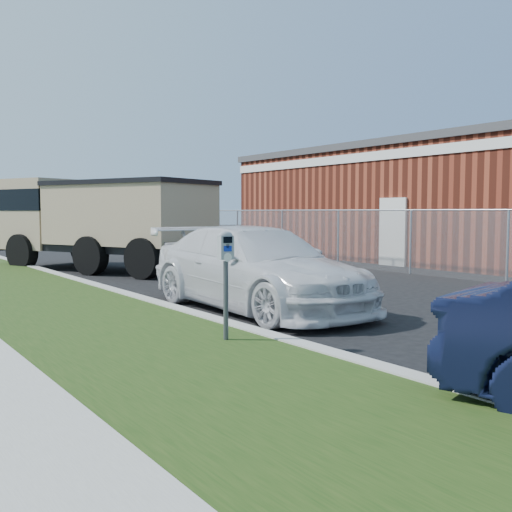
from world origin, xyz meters
TOP-DOWN VIEW (x-y plane):
  - ground at (0.00, 0.00)m, footprint 120.00×120.00m
  - chainlink_fence at (6.00, 7.00)m, footprint 0.06×30.06m
  - brick_building at (12.00, 8.00)m, footprint 9.20×14.20m
  - parking_meter at (-3.23, -0.97)m, footprint 0.20×0.15m
  - white_wagon at (-1.10, 1.41)m, footprint 2.10×5.15m
  - dump_truck at (-0.80, 10.11)m, footprint 5.17×7.45m

SIDE VIEW (x-z plane):
  - ground at x=0.00m, z-range 0.00..0.00m
  - white_wagon at x=-1.10m, z-range 0.00..1.49m
  - parking_meter at x=-3.23m, z-range 0.44..1.82m
  - chainlink_fence at x=6.00m, z-range -13.74..16.26m
  - dump_truck at x=-0.80m, z-range 0.17..2.93m
  - brick_building at x=12.00m, z-range 0.04..4.21m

